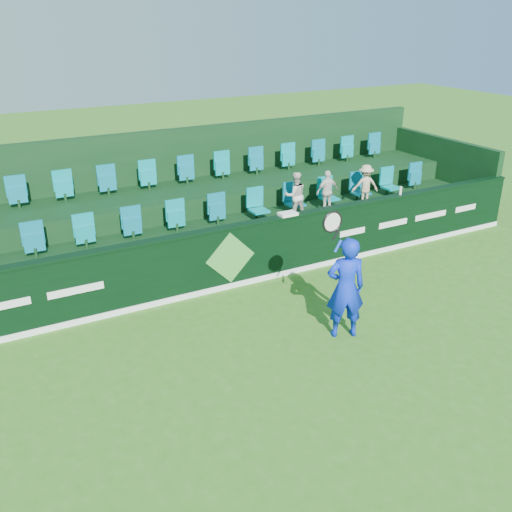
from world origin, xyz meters
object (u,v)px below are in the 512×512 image
spectator_left (295,195)px  spectator_middle (327,191)px  drinks_bottle (401,191)px  tennis_player (345,287)px  towel (288,214)px  spectator_right (365,185)px

spectator_left → spectator_middle: spectator_left is taller
spectator_left → drinks_bottle: size_ratio=5.63×
spectator_left → spectator_middle: size_ratio=1.07×
tennis_player → towel: size_ratio=6.46×
spectator_left → drinks_bottle: bearing=162.7°
spectator_middle → spectator_left: bearing=0.2°
spectator_right → tennis_player: bearing=69.0°
towel → tennis_player: bearing=-100.1°
spectator_middle → drinks_bottle: (1.30, -1.12, 0.13)m
towel → drinks_bottle: size_ratio=1.97×
spectator_right → towel: bearing=41.7°
tennis_player → spectator_right: 5.18m
tennis_player → spectator_left: bearing=70.3°
spectator_middle → spectator_right: 1.16m
spectator_right → drinks_bottle: (0.14, -1.12, 0.13)m
towel → spectator_middle: bearing=31.8°
tennis_player → towel: tennis_player is taller
spectator_left → spectator_right: spectator_left is taller
spectator_middle → drinks_bottle: 1.72m
tennis_player → drinks_bottle: bearing=37.1°
spectator_middle → spectator_right: (1.16, 0.00, -0.00)m
tennis_player → towel: 2.80m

